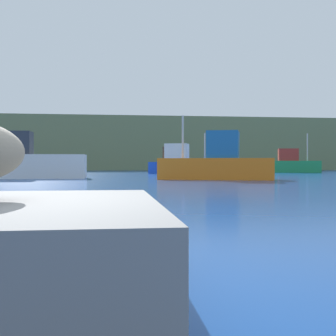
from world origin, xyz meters
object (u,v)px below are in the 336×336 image
fishing_boat_orange (218,163)px  fishing_boat_green (288,164)px  fishing_boat_white (27,162)px  fishing_boat_blue (182,164)px

fishing_boat_orange → fishing_boat_green: bearing=-103.9°
fishing_boat_orange → fishing_boat_white: bearing=4.0°
fishing_boat_green → fishing_boat_blue: fishing_boat_green is taller
fishing_boat_green → fishing_boat_blue: bearing=-148.6°
fishing_boat_orange → fishing_boat_green: fishing_boat_green is taller
fishing_boat_white → fishing_boat_green: 27.77m
fishing_boat_white → fishing_boat_blue: bearing=-133.3°
fishing_boat_orange → fishing_boat_blue: 15.04m
fishing_boat_white → fishing_boat_orange: bearing=165.8°
fishing_boat_white → fishing_boat_blue: size_ratio=1.00×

